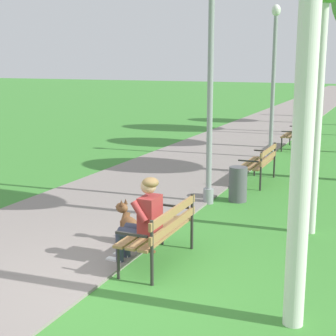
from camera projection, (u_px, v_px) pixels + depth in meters
ground_plane at (102, 292)px, 6.20m from camera, size 120.00×120.00×0.00m
paved_path at (297, 111)px, 28.40m from camera, size 3.42×60.00×0.04m
park_bench_near at (162, 228)px, 6.96m from camera, size 0.55×1.50×0.85m
park_bench_mid at (260, 161)px, 11.60m from camera, size 0.55×1.50×0.85m
park_bench_far at (296, 133)px, 16.13m from camera, size 0.55×1.50×0.85m
person_seated_on_near_bench at (143, 218)px, 6.87m from camera, size 0.74×0.49×1.25m
dog_brown at (133, 230)px, 7.66m from camera, size 0.81×0.41×0.71m
lamp_post_near at (210, 85)px, 9.55m from camera, size 0.24×0.24×4.46m
lamp_post_mid at (273, 81)px, 14.14m from camera, size 0.24×0.24×4.25m
lamp_post_far at (300, 72)px, 18.47m from camera, size 0.24×0.24×4.55m
litter_bin at (238, 184)px, 10.11m from camera, size 0.36×0.36×0.70m
pedestrian_distant at (304, 100)px, 25.28m from camera, size 0.32×0.22×1.65m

